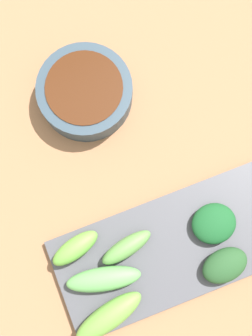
{
  "coord_description": "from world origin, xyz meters",
  "views": [
    {
      "loc": [
        0.06,
        -0.05,
        0.6
      ],
      "look_at": [
        -0.02,
        -0.01,
        0.05
      ],
      "focal_mm": 47.31,
      "sensor_mm": 36.0,
      "label": 1
    }
  ],
  "objects": [
    {
      "name": "broccoli_stalk_0",
      "position": [
        0.07,
        -0.05,
        0.05
      ],
      "size": [
        0.04,
        0.07,
        0.03
      ],
      "primitive_type": "ellipsoid",
      "rotation": [
        0.0,
        0.0,
        0.19
      ],
      "color": "#66A34D",
      "rests_on": "serving_plate"
    },
    {
      "name": "tabletop",
      "position": [
        0.0,
        0.0,
        0.01
      ],
      "size": [
        2.1,
        2.1,
        0.02
      ],
      "primitive_type": "cube",
      "color": "#9F6D4A",
      "rests_on": "ground"
    },
    {
      "name": "broccoli_stalk_3",
      "position": [
        0.1,
        -0.09,
        0.04
      ],
      "size": [
        0.05,
        0.1,
        0.02
      ],
      "primitive_type": "ellipsoid",
      "rotation": [
        0.0,
        0.0,
        -0.23
      ],
      "color": "#63A958",
      "rests_on": "serving_plate"
    },
    {
      "name": "broccoli_stalk_2",
      "position": [
        0.05,
        -0.11,
        0.05
      ],
      "size": [
        0.04,
        0.07,
        0.03
      ],
      "primitive_type": "ellipsoid",
      "rotation": [
        0.0,
        0.0,
        0.25
      ],
      "color": "#6DB743",
      "rests_on": "serving_plate"
    },
    {
      "name": "sauce_bowl",
      "position": [
        -0.14,
        -0.03,
        0.04
      ],
      "size": [
        0.13,
        0.13,
        0.04
      ],
      "color": "#334553",
      "rests_on": "tabletop"
    },
    {
      "name": "broccoli_leafy_4",
      "position": [
        0.08,
        0.06,
        0.04
      ],
      "size": [
        0.05,
        0.06,
        0.02
      ],
      "primitive_type": "ellipsoid",
      "rotation": [
        0.0,
        0.0,
        -0.01
      ],
      "color": "#195527",
      "rests_on": "serving_plate"
    },
    {
      "name": "serving_plate",
      "position": [
        0.09,
        -0.0,
        0.03
      ],
      "size": [
        0.13,
        0.29,
        0.01
      ],
      "primitive_type": "cube",
      "color": "#4B4B51",
      "rests_on": "tabletop"
    },
    {
      "name": "broccoli_leafy_1",
      "position": [
        0.14,
        0.06,
        0.04
      ],
      "size": [
        0.05,
        0.06,
        0.02
      ],
      "primitive_type": "ellipsoid",
      "rotation": [
        0.0,
        0.0,
        0.1
      ],
      "color": "#275028",
      "rests_on": "serving_plate"
    },
    {
      "name": "broccoli_stalk_5",
      "position": [
        0.14,
        -0.1,
        0.05
      ],
      "size": [
        0.05,
        0.1,
        0.03
      ],
      "primitive_type": "ellipsoid",
      "rotation": [
        0.0,
        0.0,
        0.23
      ],
      "color": "#6DA941",
      "rests_on": "serving_plate"
    }
  ]
}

